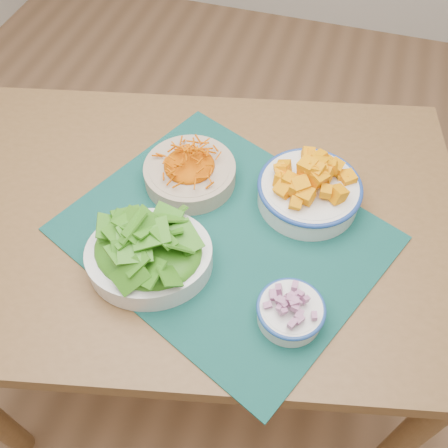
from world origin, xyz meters
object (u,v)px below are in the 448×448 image
object	(u,v)px
onion_bowl	(291,310)
carrot_bowl	(190,170)
lettuce_bowl	(148,250)
squash_bowl	(310,186)
placemat	(224,233)
table	(196,241)

from	to	relation	value
onion_bowl	carrot_bowl	bearing A→B (deg)	136.91
lettuce_bowl	onion_bowl	distance (m)	0.28
carrot_bowl	lettuce_bowl	xyz separation A→B (m)	(-0.00, -0.23, 0.02)
squash_bowl	lettuce_bowl	distance (m)	0.35
placemat	squash_bowl	size ratio (longest dim) A/B	2.40
carrot_bowl	lettuce_bowl	world-z (taller)	lettuce_bowl
table	lettuce_bowl	xyz separation A→B (m)	(-0.04, -0.15, 0.16)
squash_bowl	carrot_bowl	bearing A→B (deg)	-176.30
lettuce_bowl	squash_bowl	bearing A→B (deg)	24.59
placemat	onion_bowl	bearing A→B (deg)	-17.27
squash_bowl	lettuce_bowl	bearing A→B (deg)	-136.25
table	lettuce_bowl	size ratio (longest dim) A/B	4.38
carrot_bowl	lettuce_bowl	distance (m)	0.23
placemat	table	bearing A→B (deg)	179.27
squash_bowl	lettuce_bowl	size ratio (longest dim) A/B	0.84
table	carrot_bowl	xyz separation A→B (m)	(-0.03, 0.08, 0.15)
carrot_bowl	onion_bowl	world-z (taller)	carrot_bowl
carrot_bowl	lettuce_bowl	bearing A→B (deg)	-90.07
squash_bowl	table	bearing A→B (deg)	-156.55
table	squash_bowl	distance (m)	0.29
placemat	squash_bowl	bearing A→B (deg)	66.20
table	carrot_bowl	bearing A→B (deg)	100.91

